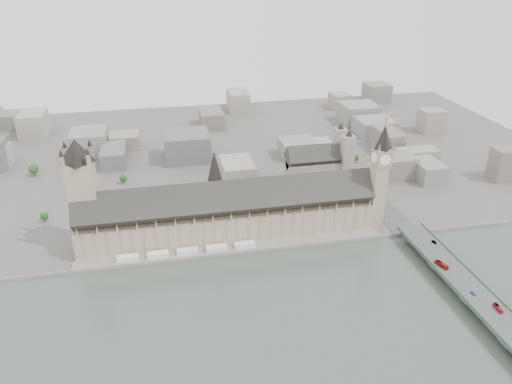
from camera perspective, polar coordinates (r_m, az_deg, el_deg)
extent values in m
plane|color=#595651|center=(445.38, -2.74, -6.15)|extent=(900.00, 900.00, 0.00)
cube|color=gray|center=(432.07, -2.41, -7.02)|extent=(600.00, 1.50, 3.00)
cube|color=gray|center=(438.58, -2.58, -6.55)|extent=(270.00, 15.00, 2.00)
cube|color=white|center=(434.92, -14.47, -7.30)|extent=(18.00, 7.00, 4.00)
cube|color=white|center=(433.74, -11.16, -7.02)|extent=(18.00, 7.00, 4.00)
cube|color=white|center=(434.00, -7.85, -6.71)|extent=(18.00, 7.00, 4.00)
cube|color=white|center=(435.69, -4.55, -6.39)|extent=(18.00, 7.00, 4.00)
cube|color=white|center=(438.80, -1.30, -6.04)|extent=(18.00, 7.00, 4.00)
cube|color=tan|center=(455.99, -3.18, -3.51)|extent=(265.00, 40.00, 25.00)
cube|color=#292724|center=(445.33, -3.25, -0.98)|extent=(265.00, 40.73, 40.73)
cube|color=tan|center=(474.82, 13.68, -0.48)|extent=(12.00, 12.00, 62.00)
cube|color=#88745E|center=(459.29, 14.18, 3.88)|extent=(14.00, 14.00, 16.00)
cylinder|color=white|center=(462.39, 14.99, 3.94)|extent=(0.60, 10.00, 10.00)
cylinder|color=white|center=(456.28, 13.36, 3.83)|extent=(0.60, 10.00, 10.00)
cylinder|color=white|center=(465.28, 13.81, 4.21)|extent=(10.00, 0.60, 10.00)
cylinder|color=white|center=(453.33, 14.56, 3.54)|extent=(10.00, 0.60, 10.00)
cone|color=black|center=(452.74, 14.44, 6.11)|extent=(17.00, 17.00, 22.00)
cylinder|color=gold|center=(448.38, 14.64, 7.79)|extent=(1.00, 1.00, 6.00)
sphere|color=gold|center=(447.35, 14.69, 8.21)|extent=(2.00, 2.00, 2.00)
cone|color=#88745E|center=(463.32, 14.73, 5.61)|extent=(2.40, 2.40, 8.00)
cone|color=#88745E|center=(457.81, 13.26, 5.53)|extent=(2.40, 2.40, 8.00)
cone|color=#88745E|center=(452.50, 15.43, 5.03)|extent=(2.40, 2.40, 8.00)
cone|color=#88745E|center=(446.86, 13.94, 4.95)|extent=(2.40, 2.40, 8.00)
cube|color=tan|center=(449.55, -18.94, -1.48)|extent=(23.00, 23.00, 80.00)
cone|color=black|center=(430.05, -19.89, 4.45)|extent=(30.00, 30.00, 20.00)
cylinder|color=#88745E|center=(445.98, -4.67, 0.15)|extent=(12.00, 12.00, 20.00)
cone|color=black|center=(436.11, -4.78, 2.99)|extent=(13.00, 13.00, 28.00)
cube|color=#474749|center=(427.83, 21.57, -8.87)|extent=(25.00, 325.00, 10.25)
cube|color=gray|center=(541.75, 6.58, 1.88)|extent=(60.00, 28.00, 34.00)
cube|color=#292724|center=(533.22, 6.70, 4.04)|extent=(60.00, 28.28, 28.28)
cube|color=gray|center=(556.69, 9.42, 4.04)|extent=(12.00, 12.00, 64.00)
cube|color=gray|center=(536.13, 10.31, 3.10)|extent=(12.00, 12.00, 64.00)
imported|color=#B01E14|center=(425.23, 20.45, -7.78)|extent=(6.55, 12.50, 3.40)
imported|color=red|center=(394.75, 25.93, -11.84)|extent=(3.50, 10.09, 2.75)
imported|color=blue|center=(403.01, 23.59, -10.58)|extent=(2.86, 5.09, 1.63)
imported|color=gray|center=(455.51, 19.68, -5.40)|extent=(2.92, 5.18, 1.61)
imported|color=gray|center=(528.09, 14.65, -0.22)|extent=(2.77, 5.37, 1.49)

